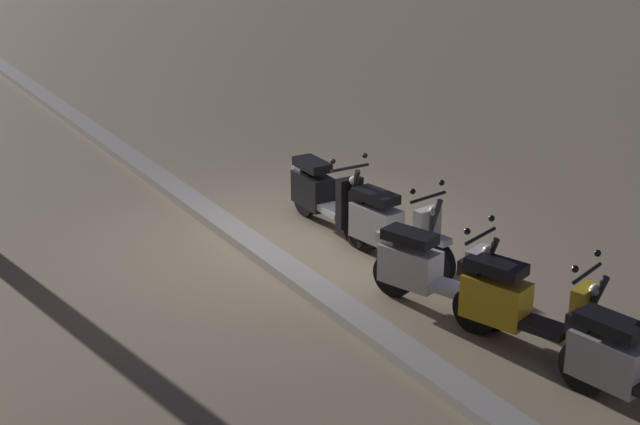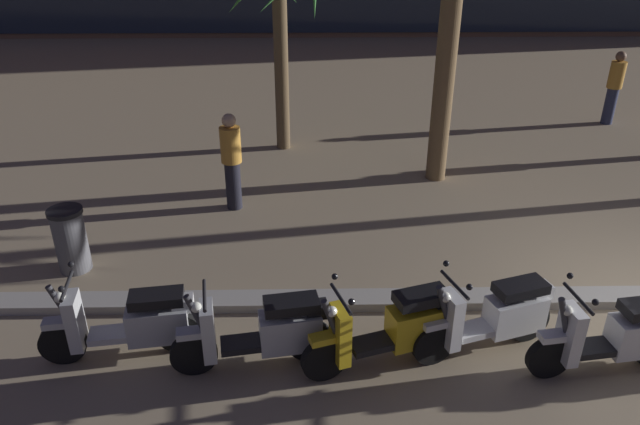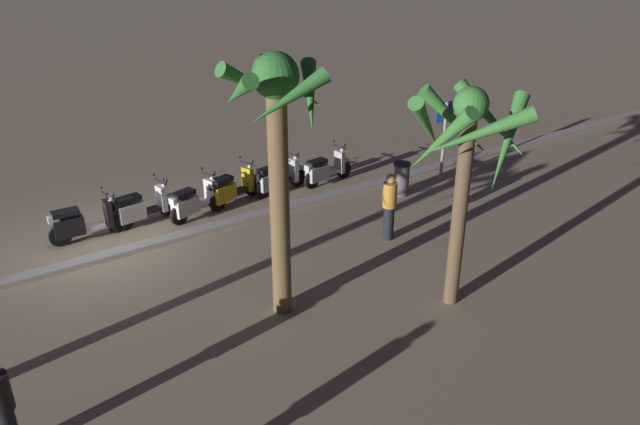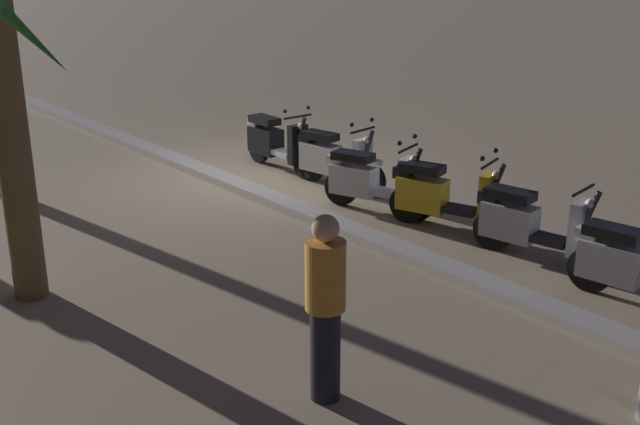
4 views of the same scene
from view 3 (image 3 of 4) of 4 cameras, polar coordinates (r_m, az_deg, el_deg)
name	(u,v)px [view 3 (image 3 of 4)]	position (r m, az deg, el deg)	size (l,w,h in m)	color
ground_plane	(103,250)	(14.90, -19.94, -3.36)	(200.00, 200.00, 0.00)	#9E896B
curb_strip	(108,255)	(14.49, -19.50, -3.85)	(60.00, 0.36, 0.12)	#ADA89E
scooter_silver_second_in_line	(325,170)	(17.59, 0.44, 4.08)	(1.80, 0.61, 1.17)	black
scooter_silver_mid_rear	(277,178)	(16.98, -4.13, 3.27)	(1.80, 0.64, 1.04)	black
scooter_yellow_mid_front	(231,189)	(16.35, -8.45, 2.24)	(1.79, 0.82, 1.17)	black
scooter_white_mid_centre	(193,202)	(15.74, -11.95, 1.00)	(1.73, 0.80, 1.17)	black
scooter_white_far_back	(141,208)	(15.70, -16.68, 0.42)	(1.78, 0.61, 1.17)	black
scooter_black_tail_end	(81,223)	(15.34, -21.73, -0.92)	(1.85, 0.56, 1.17)	black
crossing_sign	(444,132)	(17.87, 11.71, 7.48)	(0.60, 0.14, 2.40)	#939399
palm_tree_mid_walkway	(466,145)	(11.04, 13.67, 6.24)	(2.47, 2.56, 4.33)	brown
palm_tree_near_sign	(277,129)	(10.38, -4.09, 7.96)	(1.92, 1.93, 4.96)	brown
pedestrian_by_palm_tree	(1,407)	(9.58, -28.05, -16.03)	(0.46, 0.34, 1.59)	black
pedestrian_window_shopping	(389,205)	(14.25, 6.62, 0.70)	(0.34, 0.34, 1.67)	black
litter_bin	(401,179)	(16.98, 7.74, 3.22)	(0.48, 0.48, 0.95)	#56565B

